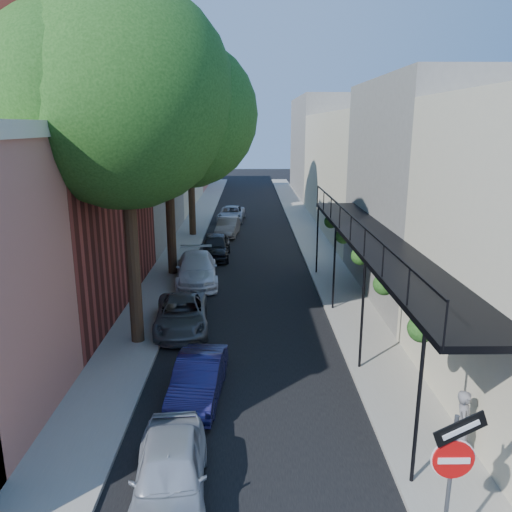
{
  "coord_description": "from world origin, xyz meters",
  "views": [
    {
      "loc": [
        -0.0,
        -5.68,
        7.18
      ],
      "look_at": [
        0.22,
        10.99,
        2.8
      ],
      "focal_mm": 35.0,
      "sensor_mm": 36.0,
      "label": 1
    }
  ],
  "objects_px": {
    "parked_car_b": "(198,379)",
    "parked_car_f": "(228,227)",
    "oak_mid": "(176,128)",
    "oak_near": "(139,102)",
    "parked_car_c": "(182,315)",
    "sign_post": "(453,465)",
    "parked_car_e": "(215,246)",
    "parked_car_g": "(231,214)",
    "parked_car_a": "(170,473)",
    "parked_car_d": "(197,269)",
    "pedestrian": "(463,425)",
    "oak_far": "(196,108)"
  },
  "relations": [
    {
      "from": "parked_car_b",
      "to": "parked_car_f",
      "type": "distance_m",
      "value": 20.57
    },
    {
      "from": "oak_mid",
      "to": "parked_car_f",
      "type": "distance_m",
      "value": 11.1
    },
    {
      "from": "oak_near",
      "to": "parked_car_c",
      "type": "distance_m",
      "value": 7.44
    },
    {
      "from": "sign_post",
      "to": "parked_car_e",
      "type": "bearing_deg",
      "value": 103.99
    },
    {
      "from": "parked_car_e",
      "to": "parked_car_f",
      "type": "height_order",
      "value": "parked_car_e"
    },
    {
      "from": "oak_near",
      "to": "parked_car_g",
      "type": "xyz_separation_m",
      "value": [
        1.97,
        21.99,
        -7.3
      ]
    },
    {
      "from": "parked_car_a",
      "to": "parked_car_b",
      "type": "relative_size",
      "value": 1.04
    },
    {
      "from": "parked_car_d",
      "to": "pedestrian",
      "type": "distance_m",
      "value": 14.83
    },
    {
      "from": "parked_car_b",
      "to": "parked_car_g",
      "type": "distance_m",
      "value": 25.77
    },
    {
      "from": "oak_far",
      "to": "parked_car_d",
      "type": "xyz_separation_m",
      "value": [
        0.86,
        -10.5,
        -7.59
      ]
    },
    {
      "from": "oak_far",
      "to": "parked_car_c",
      "type": "height_order",
      "value": "oak_far"
    },
    {
      "from": "parked_car_e",
      "to": "oak_far",
      "type": "bearing_deg",
      "value": 103.08
    },
    {
      "from": "oak_far",
      "to": "parked_car_g",
      "type": "xyz_separation_m",
      "value": [
        1.95,
        4.99,
        -7.68
      ]
    },
    {
      "from": "oak_mid",
      "to": "parked_car_b",
      "type": "height_order",
      "value": "oak_mid"
    },
    {
      "from": "parked_car_f",
      "to": "pedestrian",
      "type": "xyz_separation_m",
      "value": [
        6.06,
        -23.31,
        0.31
      ]
    },
    {
      "from": "parked_car_b",
      "to": "pedestrian",
      "type": "relative_size",
      "value": 2.16
    },
    {
      "from": "parked_car_c",
      "to": "parked_car_d",
      "type": "xyz_separation_m",
      "value": [
        -0.03,
        5.54,
        0.11
      ]
    },
    {
      "from": "oak_near",
      "to": "parked_car_f",
      "type": "distance_m",
      "value": 18.4
    },
    {
      "from": "parked_car_g",
      "to": "parked_car_c",
      "type": "bearing_deg",
      "value": -88.83
    },
    {
      "from": "parked_car_d",
      "to": "sign_post",
      "type": "bearing_deg",
      "value": -76.39
    },
    {
      "from": "parked_car_f",
      "to": "pedestrian",
      "type": "relative_size",
      "value": 2.3
    },
    {
      "from": "oak_near",
      "to": "parked_car_e",
      "type": "distance_m",
      "value": 13.28
    },
    {
      "from": "parked_car_d",
      "to": "pedestrian",
      "type": "height_order",
      "value": "pedestrian"
    },
    {
      "from": "oak_mid",
      "to": "parked_car_c",
      "type": "distance_m",
      "value": 9.6
    },
    {
      "from": "sign_post",
      "to": "parked_car_c",
      "type": "bearing_deg",
      "value": 118.76
    },
    {
      "from": "parked_car_d",
      "to": "oak_far",
      "type": "bearing_deg",
      "value": 88.6
    },
    {
      "from": "parked_car_f",
      "to": "parked_car_g",
      "type": "bearing_deg",
      "value": 94.68
    },
    {
      "from": "parked_car_b",
      "to": "parked_car_c",
      "type": "distance_m",
      "value": 4.86
    },
    {
      "from": "oak_mid",
      "to": "parked_car_d",
      "type": "xyz_separation_m",
      "value": [
        0.92,
        -1.46,
        -6.39
      ]
    },
    {
      "from": "parked_car_b",
      "to": "oak_far",
      "type": "bearing_deg",
      "value": 99.79
    },
    {
      "from": "oak_far",
      "to": "parked_car_g",
      "type": "relative_size",
      "value": 2.88
    },
    {
      "from": "oak_mid",
      "to": "parked_car_d",
      "type": "distance_m",
      "value": 6.62
    },
    {
      "from": "oak_far",
      "to": "parked_car_g",
      "type": "bearing_deg",
      "value": 68.59
    },
    {
      "from": "parked_car_e",
      "to": "parked_car_a",
      "type": "bearing_deg",
      "value": -89.53
    },
    {
      "from": "oak_near",
      "to": "parked_car_c",
      "type": "height_order",
      "value": "oak_near"
    },
    {
      "from": "oak_near",
      "to": "parked_car_d",
      "type": "height_order",
      "value": "oak_near"
    },
    {
      "from": "parked_car_c",
      "to": "oak_mid",
      "type": "bearing_deg",
      "value": 92.24
    },
    {
      "from": "parked_car_d",
      "to": "pedestrian",
      "type": "relative_size",
      "value": 2.89
    },
    {
      "from": "pedestrian",
      "to": "parked_car_g",
      "type": "bearing_deg",
      "value": 35.78
    },
    {
      "from": "oak_mid",
      "to": "parked_car_a",
      "type": "height_order",
      "value": "oak_mid"
    },
    {
      "from": "parked_car_d",
      "to": "parked_car_g",
      "type": "bearing_deg",
      "value": 79.87
    },
    {
      "from": "sign_post",
      "to": "parked_car_a",
      "type": "height_order",
      "value": "sign_post"
    },
    {
      "from": "sign_post",
      "to": "parked_car_f",
      "type": "distance_m",
      "value": 26.52
    },
    {
      "from": "pedestrian",
      "to": "parked_car_e",
      "type": "bearing_deg",
      "value": 44.22
    },
    {
      "from": "oak_mid",
      "to": "oak_far",
      "type": "distance_m",
      "value": 9.12
    },
    {
      "from": "parked_car_c",
      "to": "oak_near",
      "type": "bearing_deg",
      "value": -138.68
    },
    {
      "from": "oak_far",
      "to": "pedestrian",
      "type": "bearing_deg",
      "value": -71.32
    },
    {
      "from": "parked_car_f",
      "to": "parked_car_b",
      "type": "bearing_deg",
      "value": -84.52
    },
    {
      "from": "parked_car_b",
      "to": "parked_car_g",
      "type": "bearing_deg",
      "value": 94.42
    },
    {
      "from": "parked_car_b",
      "to": "parked_car_f",
      "type": "bearing_deg",
      "value": 94.58
    }
  ]
}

